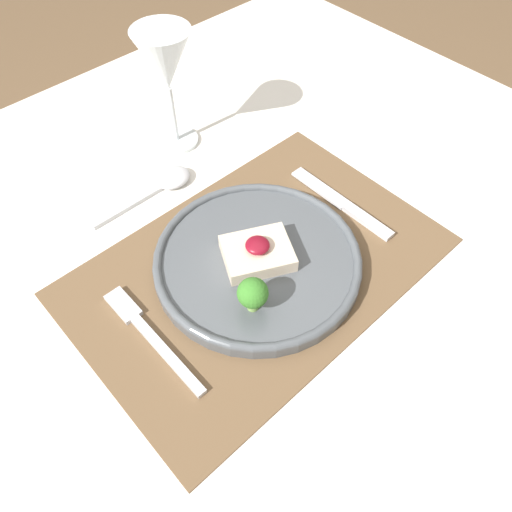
{
  "coord_description": "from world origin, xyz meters",
  "views": [
    {
      "loc": [
        -0.27,
        -0.29,
        1.3
      ],
      "look_at": [
        -0.0,
        0.0,
        0.79
      ],
      "focal_mm": 35.0,
      "sensor_mm": 36.0,
      "label": 1
    }
  ],
  "objects_px": {
    "dinner_plate": "(256,260)",
    "wine_glass_near": "(165,65)",
    "fork": "(147,332)",
    "knife": "(347,207)",
    "spoon": "(166,182)"
  },
  "relations": [
    {
      "from": "dinner_plate",
      "to": "wine_glass_near",
      "type": "relative_size",
      "value": 1.44
    },
    {
      "from": "fork",
      "to": "wine_glass_near",
      "type": "distance_m",
      "value": 0.38
    },
    {
      "from": "knife",
      "to": "spoon",
      "type": "distance_m",
      "value": 0.27
    },
    {
      "from": "dinner_plate",
      "to": "spoon",
      "type": "height_order",
      "value": "dinner_plate"
    },
    {
      "from": "dinner_plate",
      "to": "fork",
      "type": "relative_size",
      "value": 1.49
    },
    {
      "from": "dinner_plate",
      "to": "fork",
      "type": "distance_m",
      "value": 0.16
    },
    {
      "from": "fork",
      "to": "spoon",
      "type": "relative_size",
      "value": 1.08
    },
    {
      "from": "fork",
      "to": "knife",
      "type": "height_order",
      "value": "knife"
    },
    {
      "from": "knife",
      "to": "wine_glass_near",
      "type": "distance_m",
      "value": 0.33
    },
    {
      "from": "knife",
      "to": "spoon",
      "type": "bearing_deg",
      "value": 128.21
    },
    {
      "from": "knife",
      "to": "fork",
      "type": "bearing_deg",
      "value": 176.86
    },
    {
      "from": "fork",
      "to": "knife",
      "type": "bearing_deg",
      "value": -3.37
    },
    {
      "from": "knife",
      "to": "spoon",
      "type": "relative_size",
      "value": 1.08
    },
    {
      "from": "fork",
      "to": "knife",
      "type": "relative_size",
      "value": 1.0
    },
    {
      "from": "spoon",
      "to": "dinner_plate",
      "type": "bearing_deg",
      "value": -94.29
    }
  ]
}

